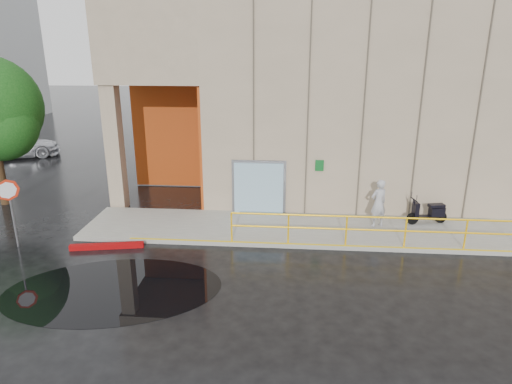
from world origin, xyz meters
TOP-DOWN VIEW (x-y plane):
  - ground at (0.00, 0.00)m, footprint 120.00×120.00m
  - sidewalk at (4.00, 4.50)m, footprint 20.00×3.00m
  - building at (5.10, 10.98)m, footprint 20.00×10.17m
  - guardrail at (4.25, 3.15)m, footprint 9.56×0.06m
  - person at (4.60, 4.86)m, footprint 0.77×0.67m
  - scooter at (6.48, 5.26)m, footprint 1.58×0.81m
  - stop_sign at (-7.64, 2.37)m, footprint 0.57×0.49m
  - red_curb at (-4.60, 2.50)m, footprint 2.39×0.63m
  - puddle at (-3.39, -0.05)m, footprint 6.57×4.74m
  - car_c at (-15.00, 14.27)m, footprint 5.41×4.04m

SIDE VIEW (x-z plane):
  - ground at x=0.00m, z-range 0.00..0.00m
  - puddle at x=-3.39m, z-range 0.00..0.01m
  - sidewalk at x=4.00m, z-range 0.00..0.15m
  - red_curb at x=-4.60m, z-range 0.00..0.18m
  - guardrail at x=4.25m, z-range 0.16..1.19m
  - car_c at x=-15.00m, z-range 0.00..1.46m
  - scooter at x=6.48m, z-range 0.24..1.43m
  - person at x=4.60m, z-range 0.15..1.92m
  - stop_sign at x=-7.64m, z-range 0.56..2.92m
  - building at x=5.10m, z-range 0.21..8.21m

